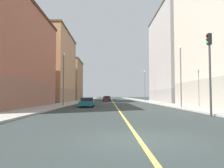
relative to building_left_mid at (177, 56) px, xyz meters
The scene contains 14 objects.
ground_plane 46.88m from the building_left_mid, 109.94° to the right, with size 400.00×400.00×0.00m, color #2B3433.
sidewalk_left 14.18m from the building_left_mid, 136.49° to the left, with size 3.45×168.00×0.15m, color #9E9B93.
sidewalk_right 27.62m from the building_left_mid, 165.91° to the left, with size 3.45×168.00×0.15m, color #9E9B93.
lane_center_stripe 20.04m from the building_left_mid, 158.34° to the left, with size 0.16×154.00×0.01m, color #E5D14C.
building_left_mid is the anchor object (origin of this frame).
building_right_midblock 31.22m from the building_left_mid, behind, with size 9.85×19.77×16.99m.
building_right_distant 38.46m from the building_left_mid, 144.40° to the left, with size 9.85×14.91×13.61m.
traffic_light_left_near 35.89m from the building_left_mid, 104.20° to the right, with size 0.40×0.32×6.57m.
street_lamp_left_near 26.39m from the building_left_mid, 107.31° to the right, with size 0.36×0.36×7.70m.
street_lamp_right_near 30.66m from the building_left_mid, 141.35° to the right, with size 0.36×0.36×7.90m.
street_lamp_left_far 10.04m from the building_left_mid, 168.12° to the left, with size 0.36×0.36×7.62m.
car_teal 30.46m from the building_left_mid, 133.46° to the right, with size 1.95×4.42×1.30m.
car_black 25.64m from the building_left_mid, 136.32° to the left, with size 2.04×4.46×1.42m.
car_maroon 21.23m from the building_left_mid, 158.34° to the left, with size 1.87×4.49×1.37m.
Camera 1 is at (-1.14, -7.90, 1.64)m, focal length 34.07 mm.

